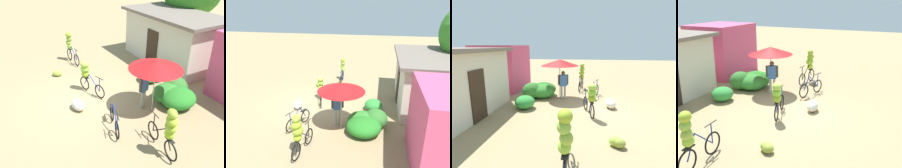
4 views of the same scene
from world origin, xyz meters
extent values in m
plane|color=#98825B|center=(0.00, 0.00, 0.00)|extent=(60.00, 60.00, 0.00)
cube|color=beige|center=(-1.50, 6.04, 1.32)|extent=(5.41, 2.72, 2.63)
cube|color=#72665B|center=(-1.50, 6.04, 2.71)|extent=(5.91, 3.22, 0.16)
cube|color=#332319|center=(-1.50, 4.66, 1.00)|extent=(0.90, 0.06, 2.00)
cylinder|color=brown|center=(-2.88, 8.57, 1.35)|extent=(0.29, 0.29, 2.70)
ellipsoid|color=#2F8A37|center=(0.05, 3.40, 0.30)|extent=(0.97, 0.92, 0.61)
ellipsoid|color=#2F712A|center=(1.69, 3.58, 0.44)|extent=(1.07, 1.06, 0.88)
ellipsoid|color=#32842F|center=(1.87, 3.04, 0.38)|extent=(1.25, 1.42, 0.77)
ellipsoid|color=#257C26|center=(2.38, 3.11, 0.39)|extent=(1.35, 1.50, 0.78)
cylinder|color=beige|center=(2.04, 2.06, 1.04)|extent=(0.04, 0.04, 2.08)
cone|color=red|center=(2.04, 2.06, 1.98)|extent=(2.06, 2.06, 0.35)
torus|color=black|center=(-3.44, 0.97, 0.34)|extent=(0.67, 0.08, 0.67)
torus|color=black|center=(-4.45, 0.92, 0.34)|extent=(0.67, 0.08, 0.67)
cylinder|color=navy|center=(-4.27, 0.93, 0.65)|extent=(0.39, 0.06, 0.65)
cylinder|color=navy|center=(-3.77, 0.96, 0.65)|extent=(0.68, 0.07, 0.66)
cylinder|color=black|center=(-3.44, 0.97, 0.95)|extent=(0.50, 0.06, 0.03)
cylinder|color=navy|center=(-3.44, 0.97, 0.64)|extent=(0.04, 0.04, 0.61)
cube|color=black|center=(-4.35, 0.93, 0.70)|extent=(0.37, 0.16, 0.02)
ellipsoid|color=#95C235|center=(-4.32, 0.94, 0.86)|extent=(0.38, 0.32, 0.30)
ellipsoid|color=#96B239|center=(-4.38, 0.90, 1.08)|extent=(0.40, 0.35, 0.26)
ellipsoid|color=#8BB53C|center=(-4.35, 0.95, 1.31)|extent=(0.44, 0.39, 0.29)
ellipsoid|color=#97B029|center=(-4.34, 0.93, 1.54)|extent=(0.45, 0.40, 0.29)
torus|color=black|center=(0.24, 0.59, 0.32)|extent=(0.62, 0.22, 0.63)
torus|color=black|center=(-0.76, 0.32, 0.32)|extent=(0.62, 0.22, 0.63)
cylinder|color=navy|center=(-0.59, 0.36, 0.61)|extent=(0.39, 0.14, 0.60)
cylinder|color=navy|center=(-0.08, 0.50, 0.61)|extent=(0.69, 0.22, 0.61)
cylinder|color=black|center=(0.24, 0.59, 0.97)|extent=(0.49, 0.16, 0.03)
cylinder|color=navy|center=(0.24, 0.59, 0.64)|extent=(0.04, 0.04, 0.66)
cube|color=black|center=(-0.66, 0.34, 0.66)|extent=(0.38, 0.23, 0.02)
ellipsoid|color=#87AA24|center=(-0.65, 0.33, 0.83)|extent=(0.47, 0.44, 0.32)
ellipsoid|color=#7EBD30|center=(-0.67, 0.33, 1.07)|extent=(0.54, 0.50, 0.28)
ellipsoid|color=#92B93E|center=(-0.67, 0.32, 1.30)|extent=(0.52, 0.46, 0.29)
torus|color=black|center=(2.82, -0.02, 0.31)|extent=(0.61, 0.25, 0.62)
torus|color=black|center=(1.87, 0.30, 0.31)|extent=(0.61, 0.25, 0.62)
cylinder|color=navy|center=(2.04, 0.24, 0.63)|extent=(0.38, 0.16, 0.65)
cylinder|color=navy|center=(2.51, 0.08, 0.63)|extent=(0.66, 0.25, 0.66)
cylinder|color=black|center=(2.82, -0.02, 0.92)|extent=(0.48, 0.19, 0.03)
cylinder|color=navy|center=(2.82, -0.02, 0.62)|extent=(0.04, 0.04, 0.61)
cube|color=black|center=(1.96, 0.27, 0.65)|extent=(0.39, 0.25, 0.02)
torus|color=black|center=(3.44, 1.02, 0.33)|extent=(0.66, 0.13, 0.65)
torus|color=black|center=(4.45, 0.90, 0.33)|extent=(0.66, 0.13, 0.65)
cylinder|color=black|center=(4.27, 0.92, 0.62)|extent=(0.39, 0.08, 0.60)
cylinder|color=black|center=(3.77, 0.98, 0.62)|extent=(0.68, 0.12, 0.61)
cylinder|color=black|center=(3.44, 1.02, 1.01)|extent=(0.50, 0.09, 0.03)
cylinder|color=black|center=(3.44, 1.02, 0.67)|extent=(0.04, 0.04, 0.68)
cube|color=black|center=(4.35, 0.91, 0.68)|extent=(0.37, 0.18, 0.02)
ellipsoid|color=#9AC325|center=(4.28, 0.92, 0.85)|extent=(0.37, 0.30, 0.31)
ellipsoid|color=#8FB92C|center=(4.28, 0.95, 1.11)|extent=(0.54, 0.49, 0.33)
ellipsoid|color=#95BA2A|center=(4.31, 0.92, 1.36)|extent=(0.50, 0.45, 0.30)
ellipsoid|color=#9AB134|center=(4.29, 0.92, 1.59)|extent=(0.38, 0.32, 0.29)
ellipsoid|color=olive|center=(-2.75, -0.43, 0.14)|extent=(0.46, 0.48, 0.28)
ellipsoid|color=#94BF3F|center=(-2.68, -0.35, 0.15)|extent=(0.41, 0.45, 0.29)
ellipsoid|color=silver|center=(0.62, -0.57, 0.22)|extent=(0.76, 0.55, 0.44)
cylinder|color=gray|center=(1.75, 1.74, 0.38)|extent=(0.11, 0.11, 0.76)
cylinder|color=gray|center=(1.68, 1.91, 0.38)|extent=(0.11, 0.11, 0.76)
cube|color=#33598C|center=(1.72, 1.83, 1.06)|extent=(0.34, 0.45, 0.60)
cylinder|color=#4C3321|center=(1.82, 1.60, 1.09)|extent=(0.08, 0.08, 0.54)
cylinder|color=#4C3321|center=(1.62, 2.06, 1.09)|extent=(0.08, 0.08, 0.54)
sphere|color=#4C3321|center=(1.72, 1.83, 1.47)|extent=(0.21, 0.21, 0.21)
camera|label=1|loc=(8.18, -3.18, 5.54)|focal=37.77mm
camera|label=2|loc=(10.21, 3.64, 5.24)|focal=33.84mm
camera|label=3|loc=(-7.60, 0.50, 2.89)|focal=28.69mm
camera|label=4|loc=(-8.56, -3.82, 4.24)|focal=42.33mm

